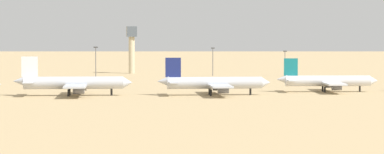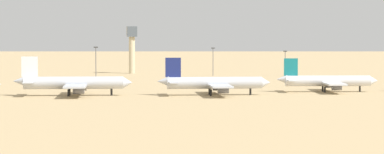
# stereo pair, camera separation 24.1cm
# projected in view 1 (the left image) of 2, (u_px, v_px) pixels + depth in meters

# --- Properties ---
(ground) EXTENTS (4000.00, 4000.00, 0.00)m
(ground) POSITION_uv_depth(u_px,v_px,m) (216.00, 95.00, 306.53)
(ground) COLOR tan
(ridge_center) EXTENTS (313.98, 231.36, 76.07)m
(ridge_center) POSITION_uv_depth(u_px,v_px,m) (159.00, 22.00, 1481.20)
(ridge_center) COLOR gray
(ridge_center) RESTS_ON ground
(parked_jet_white_1) EXTENTS (41.05, 34.69, 13.55)m
(parked_jet_white_1) POSITION_uv_depth(u_px,v_px,m) (72.00, 83.00, 303.94)
(parked_jet_white_1) COLOR silver
(parked_jet_white_1) RESTS_ON ground
(parked_jet_navy_2) EXTENTS (39.68, 33.49, 13.10)m
(parked_jet_navy_2) POSITION_uv_depth(u_px,v_px,m) (214.00, 83.00, 306.39)
(parked_jet_navy_2) COLOR silver
(parked_jet_navy_2) RESTS_ON ground
(parked_jet_teal_3) EXTENTS (37.31, 31.72, 12.34)m
(parked_jet_teal_3) POSITION_uv_depth(u_px,v_px,m) (327.00, 81.00, 323.33)
(parked_jet_teal_3) COLOR silver
(parked_jet_teal_3) RESTS_ON ground
(control_tower) EXTENTS (5.20, 5.20, 24.93)m
(control_tower) POSITION_uv_depth(u_px,v_px,m) (132.00, 45.00, 467.79)
(control_tower) COLOR #C6B793
(control_tower) RESTS_ON ground
(light_pole_west) EXTENTS (1.80, 0.50, 12.60)m
(light_pole_west) POSITION_uv_depth(u_px,v_px,m) (285.00, 61.00, 441.78)
(light_pole_west) COLOR #59595E
(light_pole_west) RESTS_ON ground
(light_pole_mid) EXTENTS (1.80, 0.50, 15.67)m
(light_pole_mid) POSITION_uv_depth(u_px,v_px,m) (96.00, 62.00, 379.59)
(light_pole_mid) COLOR #59595E
(light_pole_mid) RESTS_ON ground
(light_pole_east) EXTENTS (1.80, 0.50, 14.17)m
(light_pole_east) POSITION_uv_depth(u_px,v_px,m) (213.00, 59.00, 442.63)
(light_pole_east) COLOR #59595E
(light_pole_east) RESTS_ON ground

